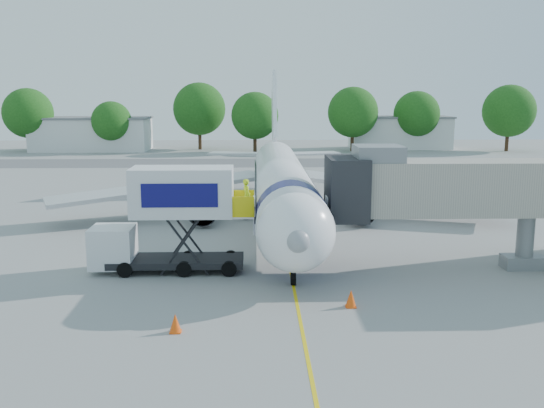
{
  "coord_description": "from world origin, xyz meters",
  "views": [
    {
      "loc": [
        -1.81,
        -37.9,
        9.34
      ],
      "look_at": [
        -0.92,
        -5.0,
        3.2
      ],
      "focal_mm": 40.0,
      "sensor_mm": 36.0,
      "label": 1
    }
  ],
  "objects_px": {
    "jet_bridge": "(444,189)",
    "catering_hiloader": "(170,220)",
    "ground_tug": "(371,365)",
    "aircraft": "(282,184)"
  },
  "relations": [
    {
      "from": "aircraft",
      "to": "ground_tug",
      "type": "distance_m",
      "value": 24.16
    },
    {
      "from": "jet_bridge",
      "to": "aircraft",
      "type": "bearing_deg",
      "value": 125.7
    },
    {
      "from": "jet_bridge",
      "to": "catering_hiloader",
      "type": "height_order",
      "value": "jet_bridge"
    },
    {
      "from": "jet_bridge",
      "to": "ground_tug",
      "type": "relative_size",
      "value": 3.89
    },
    {
      "from": "aircraft",
      "to": "ground_tug",
      "type": "bearing_deg",
      "value": -85.56
    },
    {
      "from": "jet_bridge",
      "to": "catering_hiloader",
      "type": "bearing_deg",
      "value": -179.99
    },
    {
      "from": "aircraft",
      "to": "catering_hiloader",
      "type": "height_order",
      "value": "aircraft"
    },
    {
      "from": "aircraft",
      "to": "jet_bridge",
      "type": "bearing_deg",
      "value": -54.3
    },
    {
      "from": "aircraft",
      "to": "ground_tug",
      "type": "relative_size",
      "value": 10.56
    },
    {
      "from": "aircraft",
      "to": "ground_tug",
      "type": "height_order",
      "value": "aircraft"
    }
  ]
}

